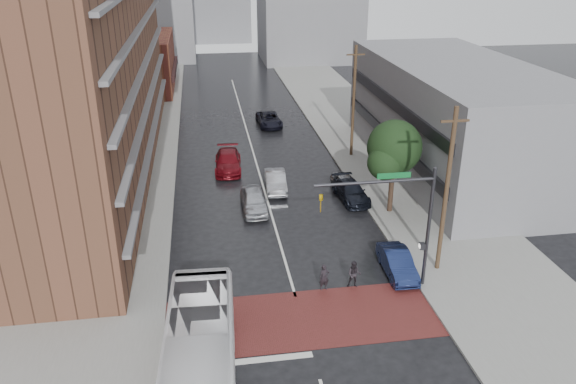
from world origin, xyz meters
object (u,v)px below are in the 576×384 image
object	(u,v)px
car_parked_far	(346,184)
pedestrian_a	(324,277)
car_travel_a	(254,201)
car_travel_b	(276,181)
suv_travel	(269,119)
transit_bus	(199,374)
car_parked_near	(397,263)
pedestrian_b	(354,274)
car_travel_c	(228,162)
car_parked_mid	(351,191)

from	to	relation	value
car_parked_far	pedestrian_a	bearing A→B (deg)	-116.47
pedestrian_a	car_travel_a	bearing A→B (deg)	97.67
car_travel_b	suv_travel	size ratio (longest dim) A/B	0.88
pedestrian_a	suv_travel	size ratio (longest dim) A/B	0.31
transit_bus	car_travel_b	xyz separation A→B (m)	(6.15, 22.14, -1.00)
suv_travel	car_parked_far	xyz separation A→B (m)	(3.77, -18.50, -0.03)
pedestrian_a	car_parked_near	bearing A→B (deg)	5.19
pedestrian_b	car_parked_far	world-z (taller)	pedestrian_b
car_travel_c	suv_travel	xyz separation A→B (m)	(5.08, 12.31, -0.09)
car_travel_b	car_travel_c	xyz separation A→B (m)	(-3.47, 4.84, 0.06)
car_travel_c	car_parked_near	world-z (taller)	car_travel_c
car_travel_a	car_travel_c	distance (m)	8.44
car_travel_a	pedestrian_a	bearing A→B (deg)	-75.42
pedestrian_b	car_parked_far	size ratio (longest dim) A/B	0.41
car_travel_a	car_parked_far	world-z (taller)	car_travel_a
pedestrian_a	car_parked_far	size ratio (longest dim) A/B	0.40
car_parked_mid	pedestrian_a	bearing A→B (deg)	-116.58
car_travel_b	suv_travel	xyz separation A→B (m)	(1.62, 17.15, -0.03)
car_travel_b	pedestrian_a	bearing A→B (deg)	-83.69
pedestrian_b	suv_travel	bearing A→B (deg)	108.37
car_travel_c	car_parked_mid	size ratio (longest dim) A/B	1.16
car_parked_mid	suv_travel	bearing A→B (deg)	95.77
pedestrian_a	car_travel_b	xyz separation A→B (m)	(-0.79, 14.35, -0.06)
car_travel_a	car_travel_b	xyz separation A→B (m)	(2.07, 3.49, -0.05)
transit_bus	suv_travel	xyz separation A→B (m)	(7.77, 39.29, -1.03)
pedestrian_a	car_parked_far	bearing A→B (deg)	63.44
pedestrian_a	car_parked_mid	bearing A→B (deg)	61.29
car_parked_far	car_parked_near	bearing A→B (deg)	-96.99
car_travel_c	car_parked_mid	world-z (taller)	car_travel_c
car_travel_a	car_travel_b	bearing A→B (deg)	59.16
pedestrian_a	car_parked_near	xyz separation A→B (m)	(4.60, 1.00, -0.09)
car_parked_near	car_travel_a	bearing A→B (deg)	128.64
car_parked_near	car_parked_mid	size ratio (longest dim) A/B	0.90
suv_travel	car_parked_mid	bearing A→B (deg)	-82.30
car_parked_far	pedestrian_b	bearing A→B (deg)	-109.47
pedestrian_b	car_parked_mid	world-z (taller)	pedestrian_b
pedestrian_b	car_parked_near	size ratio (longest dim) A/B	0.38
pedestrian_b	pedestrian_a	bearing A→B (deg)	-163.26
transit_bus	car_parked_near	distance (m)	14.54
car_travel_c	car_parked_far	distance (m)	10.80
pedestrian_a	car_travel_a	xyz separation A→B (m)	(-2.86, 10.86, -0.01)
car_travel_c	car_travel_a	bearing A→B (deg)	-77.18
pedestrian_b	car_travel_a	size ratio (longest dim) A/B	0.35
car_travel_b	car_travel_c	size ratio (longest dim) A/B	0.82
pedestrian_b	car_travel_b	world-z (taller)	pedestrian_b
suv_travel	car_parked_near	world-z (taller)	suv_travel
transit_bus	car_travel_a	xyz separation A→B (m)	(4.08, 18.65, -0.95)
car_travel_c	suv_travel	world-z (taller)	car_travel_c
pedestrian_b	car_parked_near	xyz separation A→B (m)	(2.88, 1.00, -0.11)
car_travel_b	car_parked_far	distance (m)	5.55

